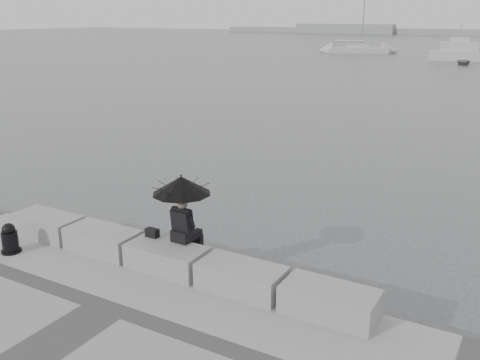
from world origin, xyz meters
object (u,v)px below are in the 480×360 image
Objects in this scene: seated_person at (181,193)px; sailboat_left at (358,50)px; dinghy at (463,62)px; motor_cruiser at (466,53)px; mooring_bollard at (10,240)px.

sailboat_left is (-19.23, 70.28, -1.49)m from seated_person.
seated_person is 72.88m from sailboat_left.
seated_person reaches higher than dinghy.
seated_person is 0.15× the size of motor_cruiser.
seated_person is at bearing -94.44° from dinghy.
motor_cruiser is (0.01, 64.96, 0.11)m from mooring_bollard.
sailboat_left is 17.12m from motor_cruiser.
sailboat_left reaches higher than dinghy.
seated_person is 57.94m from dinghy.
dinghy is (16.34, -12.43, -0.24)m from sailboat_left.
motor_cruiser is at bearing -47.65° from sailboat_left.
mooring_bollard is 0.07× the size of motor_cruiser.
dinghy is (0.59, -5.72, -0.62)m from motor_cruiser.
seated_person is at bearing -99.25° from sailboat_left.
seated_person is at bearing 21.80° from mooring_bollard.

